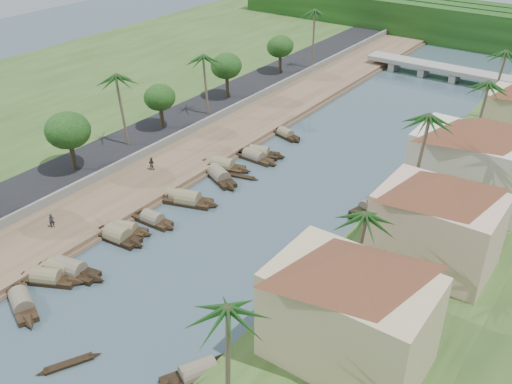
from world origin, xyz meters
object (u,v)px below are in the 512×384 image
Objects in this scene: bridge at (440,69)px; sampan_1 at (59,270)px; sampan_0 at (22,303)px; person_near at (52,221)px; building_near at (350,306)px.

bridge is 4.06× the size of sampan_1.
sampan_0 reaches higher than sampan_1.
sampan_0 is at bearing -106.07° from person_near.
sampan_0 is 11.97m from person_near.
person_near reaches higher than bridge.
building_near is 2.15× the size of sampan_1.
sampan_1 is at bearing -96.91° from bridge.
person_near is (-15.87, -75.34, -0.11)m from bridge.
sampan_1 is 4.27× the size of person_near.
bridge is at bearing 23.03° from person_near.
person_near reaches higher than sampan_0.
sampan_1 is (-28.63, -5.48, -5.97)m from building_near.
sampan_0 is 5.26m from sampan_1.
building_near reaches higher than sampan_1.
bridge is at bearing 104.39° from building_near.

